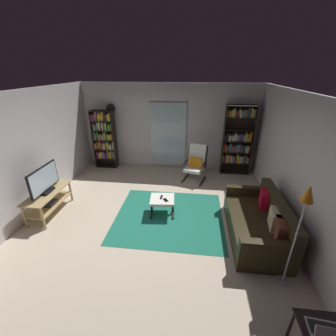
{
  "coord_description": "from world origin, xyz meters",
  "views": [
    {
      "loc": [
        0.76,
        -3.84,
        2.98
      ],
      "look_at": [
        0.22,
        0.78,
        0.87
      ],
      "focal_mm": 23.76,
      "sensor_mm": 36.0,
      "label": 1
    }
  ],
  "objects_px": {
    "laptop": "(328,334)",
    "bookshelf_near_sofa": "(237,140)",
    "wall_clock": "(111,108)",
    "lounge_armchair": "(196,162)",
    "tv_stand": "(49,199)",
    "cell_phone": "(166,200)",
    "tv_remote": "(161,197)",
    "bookshelf_near_tv": "(104,137)",
    "leather_sofa": "(259,223)",
    "floor_lamp_by_sofa": "(303,211)",
    "television": "(44,181)",
    "ottoman": "(162,201)"
  },
  "relations": [
    {
      "from": "laptop",
      "to": "bookshelf_near_sofa",
      "type": "bearing_deg",
      "value": 91.84
    },
    {
      "from": "wall_clock",
      "to": "lounge_armchair",
      "type": "bearing_deg",
      "value": -16.76
    },
    {
      "from": "tv_stand",
      "to": "cell_phone",
      "type": "height_order",
      "value": "tv_stand"
    },
    {
      "from": "wall_clock",
      "to": "tv_remote",
      "type": "bearing_deg",
      "value": -53.05
    },
    {
      "from": "bookshelf_near_sofa",
      "to": "cell_phone",
      "type": "xyz_separation_m",
      "value": [
        -1.81,
        -2.44,
        -0.65
      ]
    },
    {
      "from": "bookshelf_near_tv",
      "to": "leather_sofa",
      "type": "bearing_deg",
      "value": -35.29
    },
    {
      "from": "bookshelf_near_sofa",
      "to": "laptop",
      "type": "bearing_deg",
      "value": -88.16
    },
    {
      "from": "tv_stand",
      "to": "floor_lamp_by_sofa",
      "type": "relative_size",
      "value": 0.7
    },
    {
      "from": "bookshelf_near_sofa",
      "to": "tv_remote",
      "type": "relative_size",
      "value": 14.23
    },
    {
      "from": "bookshelf_near_sofa",
      "to": "tv_remote",
      "type": "xyz_separation_m",
      "value": [
        -1.92,
        -2.34,
        -0.65
      ]
    },
    {
      "from": "television",
      "to": "floor_lamp_by_sofa",
      "type": "distance_m",
      "value": 4.73
    },
    {
      "from": "bookshelf_near_tv",
      "to": "bookshelf_near_sofa",
      "type": "height_order",
      "value": "bookshelf_near_sofa"
    },
    {
      "from": "leather_sofa",
      "to": "tv_remote",
      "type": "height_order",
      "value": "leather_sofa"
    },
    {
      "from": "laptop",
      "to": "lounge_armchair",
      "type": "bearing_deg",
      "value": 107.23
    },
    {
      "from": "lounge_armchair",
      "to": "wall_clock",
      "type": "xyz_separation_m",
      "value": [
        -2.64,
        0.8,
        1.32
      ]
    },
    {
      "from": "ottoman",
      "to": "tv_stand",
      "type": "bearing_deg",
      "value": -173.33
    },
    {
      "from": "lounge_armchair",
      "to": "cell_phone",
      "type": "relative_size",
      "value": 7.3
    },
    {
      "from": "television",
      "to": "ottoman",
      "type": "xyz_separation_m",
      "value": [
        2.47,
        0.28,
        -0.5
      ]
    },
    {
      "from": "television",
      "to": "bookshelf_near_sofa",
      "type": "xyz_separation_m",
      "value": [
        4.37,
        2.66,
        0.22
      ]
    },
    {
      "from": "tv_stand",
      "to": "television",
      "type": "xyz_separation_m",
      "value": [
        0.0,
        0.01,
        0.46
      ]
    },
    {
      "from": "cell_phone",
      "to": "wall_clock",
      "type": "height_order",
      "value": "wall_clock"
    },
    {
      "from": "lounge_armchair",
      "to": "floor_lamp_by_sofa",
      "type": "height_order",
      "value": "floor_lamp_by_sofa"
    },
    {
      "from": "bookshelf_near_sofa",
      "to": "lounge_armchair",
      "type": "bearing_deg",
      "value": -153.12
    },
    {
      "from": "lounge_armchair",
      "to": "cell_phone",
      "type": "bearing_deg",
      "value": -108.82
    },
    {
      "from": "bookshelf_near_sofa",
      "to": "bookshelf_near_tv",
      "type": "bearing_deg",
      "value": -179.9
    },
    {
      "from": "television",
      "to": "laptop",
      "type": "height_order",
      "value": "television"
    },
    {
      "from": "cell_phone",
      "to": "laptop",
      "type": "relative_size",
      "value": 0.4
    },
    {
      "from": "television",
      "to": "ottoman",
      "type": "distance_m",
      "value": 2.53
    },
    {
      "from": "tv_stand",
      "to": "cell_phone",
      "type": "bearing_deg",
      "value": 4.99
    },
    {
      "from": "bookshelf_near_tv",
      "to": "lounge_armchair",
      "type": "height_order",
      "value": "bookshelf_near_tv"
    },
    {
      "from": "tv_stand",
      "to": "tv_remote",
      "type": "bearing_deg",
      "value": 7.56
    },
    {
      "from": "lounge_armchair",
      "to": "tv_remote",
      "type": "relative_size",
      "value": 7.1
    },
    {
      "from": "bookshelf_near_tv",
      "to": "cell_phone",
      "type": "xyz_separation_m",
      "value": [
        2.25,
        -2.43,
        -0.62
      ]
    },
    {
      "from": "television",
      "to": "cell_phone",
      "type": "bearing_deg",
      "value": 4.84
    },
    {
      "from": "bookshelf_near_sofa",
      "to": "wall_clock",
      "type": "relative_size",
      "value": 7.06
    },
    {
      "from": "tv_remote",
      "to": "lounge_armchair",
      "type": "bearing_deg",
      "value": 69.27
    },
    {
      "from": "tv_stand",
      "to": "leather_sofa",
      "type": "distance_m",
      "value": 4.39
    },
    {
      "from": "ottoman",
      "to": "laptop",
      "type": "bearing_deg",
      "value": -51.27
    },
    {
      "from": "cell_phone",
      "to": "bookshelf_near_tv",
      "type": "bearing_deg",
      "value": 97.23
    },
    {
      "from": "leather_sofa",
      "to": "laptop",
      "type": "distance_m",
      "value": 2.06
    },
    {
      "from": "tv_stand",
      "to": "wall_clock",
      "type": "relative_size",
      "value": 4.05
    },
    {
      "from": "leather_sofa",
      "to": "tv_remote",
      "type": "bearing_deg",
      "value": 163.96
    },
    {
      "from": "television",
      "to": "bookshelf_near_sofa",
      "type": "bearing_deg",
      "value": 31.34
    },
    {
      "from": "tv_remote",
      "to": "floor_lamp_by_sofa",
      "type": "relative_size",
      "value": 0.09
    },
    {
      "from": "bookshelf_near_tv",
      "to": "lounge_armchair",
      "type": "relative_size",
      "value": 1.78
    },
    {
      "from": "leather_sofa",
      "to": "laptop",
      "type": "height_order",
      "value": "leather_sofa"
    },
    {
      "from": "television",
      "to": "leather_sofa",
      "type": "height_order",
      "value": "television"
    },
    {
      "from": "bookshelf_near_tv",
      "to": "bookshelf_near_sofa",
      "type": "distance_m",
      "value": 4.06
    },
    {
      "from": "tv_stand",
      "to": "bookshelf_near_tv",
      "type": "xyz_separation_m",
      "value": [
        0.3,
        2.66,
        0.65
      ]
    },
    {
      "from": "leather_sofa",
      "to": "laptop",
      "type": "relative_size",
      "value": 5.31
    }
  ]
}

